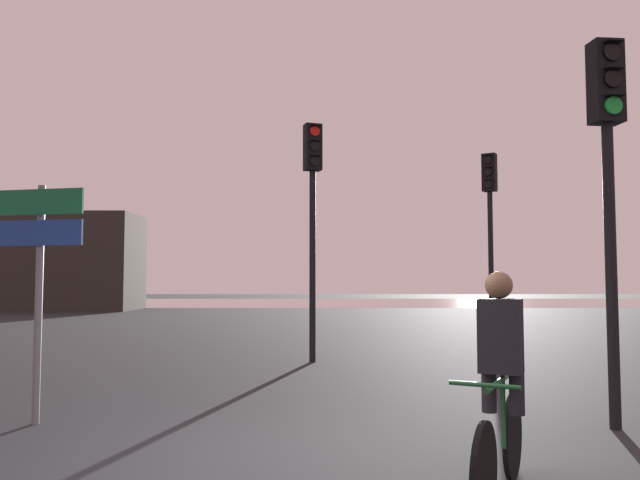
# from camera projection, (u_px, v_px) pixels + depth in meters

# --- Properties ---
(ground_plane) EXTENTS (120.00, 120.00, 0.00)m
(ground_plane) POSITION_uv_depth(u_px,v_px,m) (261.00, 474.00, 5.00)
(ground_plane) COLOR black
(water_strip) EXTENTS (80.00, 16.00, 0.01)m
(water_strip) POSITION_uv_depth(u_px,v_px,m) (310.00, 302.00, 41.71)
(water_strip) COLOR #9E937F
(water_strip) RESTS_ON ground
(distant_building) EXTENTS (9.32, 4.00, 4.87)m
(distant_building) POSITION_uv_depth(u_px,v_px,m) (45.00, 262.00, 31.81)
(distant_building) COLOR #2D2823
(distant_building) RESTS_ON ground
(traffic_light_near_right) EXTENTS (0.34, 0.36, 4.14)m
(traffic_light_near_right) POSITION_uv_depth(u_px,v_px,m) (608.00, 155.00, 6.68)
(traffic_light_near_right) COLOR black
(traffic_light_near_right) RESTS_ON ground
(traffic_light_center) EXTENTS (0.38, 0.40, 4.55)m
(traffic_light_center) POSITION_uv_depth(u_px,v_px,m) (313.00, 196.00, 11.94)
(traffic_light_center) COLOR black
(traffic_light_center) RESTS_ON ground
(traffic_light_far_right) EXTENTS (0.40, 0.42, 4.54)m
(traffic_light_far_right) POSITION_uv_depth(u_px,v_px,m) (490.00, 212.00, 14.75)
(traffic_light_far_right) COLOR black
(traffic_light_far_right) RESTS_ON ground
(direction_sign_post) EXTENTS (1.08, 0.27, 2.60)m
(direction_sign_post) POSITION_uv_depth(u_px,v_px,m) (38.00, 258.00, 6.82)
(direction_sign_post) COLOR slate
(direction_sign_post) RESTS_ON ground
(cyclist) EXTENTS (0.83, 1.54, 1.62)m
(cyclist) POSITION_uv_depth(u_px,v_px,m) (500.00, 382.00, 4.50)
(cyclist) COLOR black
(cyclist) RESTS_ON ground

